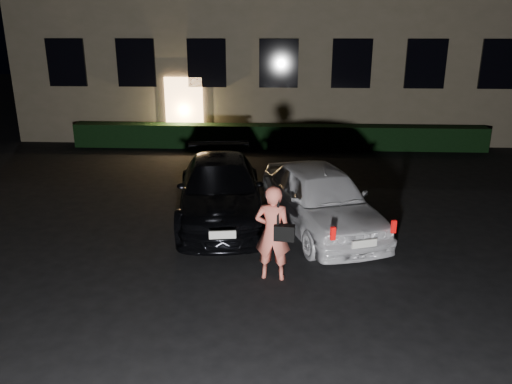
{
  "coord_description": "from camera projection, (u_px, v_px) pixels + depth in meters",
  "views": [
    {
      "loc": [
        0.21,
        -7.52,
        4.22
      ],
      "look_at": [
        -0.32,
        2.0,
        1.07
      ],
      "focal_mm": 35.0,
      "sensor_mm": 36.0,
      "label": 1
    }
  ],
  "objects": [
    {
      "name": "sedan",
      "position": [
        221.0,
        190.0,
        11.45
      ],
      "size": [
        2.53,
        4.93,
        1.36
      ],
      "rotation": [
        0.0,
        0.0,
        0.14
      ],
      "color": "black",
      "rests_on": "ground"
    },
    {
      "name": "hedge",
      "position": [
        278.0,
        137.0,
        18.28
      ],
      "size": [
        15.0,
        0.7,
        0.85
      ],
      "primitive_type": "cube",
      "color": "black",
      "rests_on": "ground"
    },
    {
      "name": "man",
      "position": [
        273.0,
        233.0,
        8.58
      ],
      "size": [
        0.71,
        0.47,
        1.72
      ],
      "rotation": [
        0.0,
        0.0,
        3.04
      ],
      "color": "#D66352",
      "rests_on": "ground"
    },
    {
      "name": "ground",
      "position": [
        268.0,
        289.0,
        8.46
      ],
      "size": [
        80.0,
        80.0,
        0.0
      ],
      "primitive_type": "plane",
      "color": "black",
      "rests_on": "ground"
    },
    {
      "name": "hatch",
      "position": [
        320.0,
        198.0,
        10.76
      ],
      "size": [
        2.95,
        4.53,
        1.43
      ],
      "rotation": [
        0.0,
        0.0,
        0.33
      ],
      "color": "white",
      "rests_on": "ground"
    }
  ]
}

